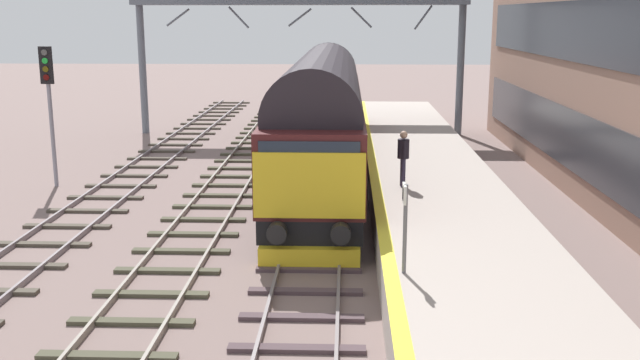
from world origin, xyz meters
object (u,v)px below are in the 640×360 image
Objects in this scene: waiting_passenger at (403,153)px; signal_post_near at (49,97)px; platform_number_sign at (405,214)px; diesel_locomotive at (322,114)px.

signal_post_near is at bearing 68.84° from waiting_passenger.
platform_number_sign is at bearing -44.51° from signal_post_near.
signal_post_near is 12.59m from waiting_passenger.
platform_number_sign is at bearing 172.66° from waiting_passenger.
waiting_passenger is (2.52, -4.86, -0.49)m from diesel_locomotive.
signal_post_near is at bearing 135.49° from platform_number_sign.
signal_post_near reaches higher than platform_number_sign.
platform_number_sign is (11.40, -11.21, -0.98)m from signal_post_near.
diesel_locomotive is 5.50m from waiting_passenger.
diesel_locomotive is at bearing 99.27° from platform_number_sign.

